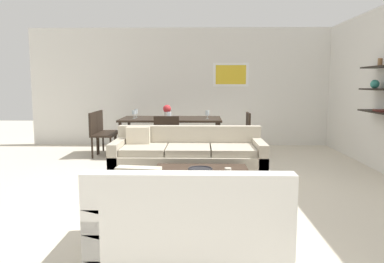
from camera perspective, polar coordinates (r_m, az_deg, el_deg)
ground_plane at (r=5.35m, az=0.62°, el=-8.27°), size 18.00×18.00×0.00m
back_wall_unit at (r=8.69m, az=2.96°, el=6.80°), size 8.40×0.09×2.70m
sofa_beige at (r=5.61m, az=-0.62°, el=-4.46°), size 2.24×0.90×0.78m
loveseat_white at (r=3.28m, az=-0.49°, el=-13.25°), size 1.61×0.90×0.78m
coffee_table at (r=4.51m, az=1.43°, el=-8.79°), size 1.17×1.08×0.38m
decorative_bowl at (r=4.47m, az=1.28°, el=-5.98°), size 0.30×0.30×0.06m
candle_jar at (r=4.47m, az=5.53°, el=-6.00°), size 0.08×0.08×0.07m
dining_table at (r=7.48m, az=-3.22°, el=1.59°), size 2.00×1.00×0.75m
dining_chair_left_near at (r=7.52m, az=-14.08°, el=0.01°), size 0.44×0.44×0.88m
dining_chair_left_far at (r=7.96m, az=-13.22°, el=0.43°), size 0.44×0.44×0.88m
dining_chair_right_near at (r=7.30m, az=7.71°, el=-0.06°), size 0.44×0.44×0.88m
dining_chair_foot at (r=6.60m, az=-3.83°, el=-0.80°), size 0.44×0.44×0.88m
wine_glass_right_near at (r=7.32m, az=2.37°, el=2.84°), size 0.07×0.07×0.17m
wine_glass_left_near at (r=7.43m, az=-8.89°, el=2.88°), size 0.08×0.08×0.16m
wine_glass_foot at (r=7.03m, az=-3.52°, el=2.62°), size 0.08×0.08×0.16m
wine_glass_left_far at (r=7.68m, az=-8.56°, el=3.00°), size 0.06×0.06×0.17m
centerpiece_vase at (r=7.50m, az=-3.85°, el=3.22°), size 0.16×0.16×0.26m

